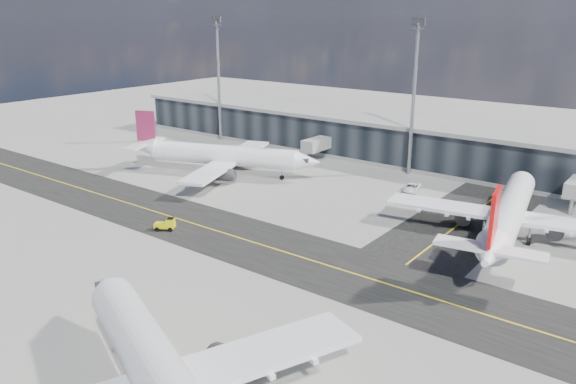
% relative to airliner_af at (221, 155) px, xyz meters
% --- Properties ---
extents(ground, '(300.00, 300.00, 0.00)m').
position_rel_airliner_af_xyz_m(ground, '(28.44, -25.77, -3.80)').
color(ground, gray).
rests_on(ground, ground).
extents(taxiway_lanes, '(180.00, 63.00, 0.03)m').
position_rel_airliner_af_xyz_m(taxiway_lanes, '(32.36, -15.03, -3.79)').
color(taxiway_lanes, black).
rests_on(taxiway_lanes, ground).
extents(terminal_concourse, '(152.00, 19.80, 8.80)m').
position_rel_airliner_af_xyz_m(terminal_concourse, '(28.49, 29.16, 0.29)').
color(terminal_concourse, black).
rests_on(terminal_concourse, ground).
extents(floodlight_masts, '(102.50, 0.70, 28.90)m').
position_rel_airliner_af_xyz_m(floodlight_masts, '(28.44, 22.23, 11.80)').
color(floodlight_masts, gray).
rests_on(floodlight_masts, ground).
extents(airliner_af, '(37.67, 32.55, 11.51)m').
position_rel_airliner_af_xyz_m(airliner_af, '(0.00, 0.00, 0.00)').
color(airliner_af, white).
rests_on(airliner_af, ground).
extents(airliner_redtail, '(34.03, 39.72, 11.79)m').
position_rel_airliner_af_xyz_m(airliner_redtail, '(53.71, -0.19, 0.09)').
color(airliner_redtail, white).
rests_on(airliner_redtail, ground).
extents(baggage_tug, '(3.17, 2.69, 1.81)m').
position_rel_airliner_af_xyz_m(baggage_tug, '(13.98, -25.88, -2.89)').
color(baggage_tug, yellow).
rests_on(baggage_tug, ground).
extents(service_van, '(3.58, 5.60, 1.44)m').
position_rel_airliner_af_xyz_m(service_van, '(33.97, 12.02, -3.08)').
color(service_van, white).
rests_on(service_van, ground).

